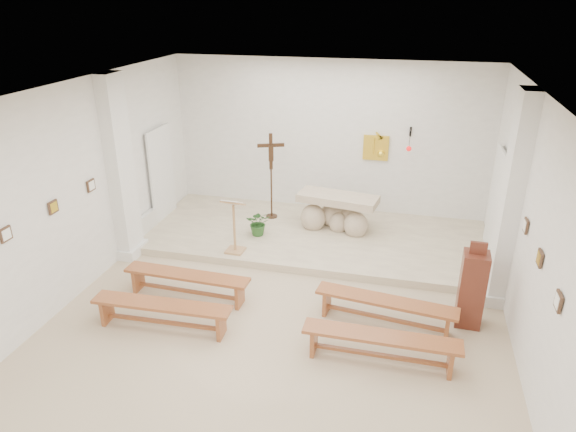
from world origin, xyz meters
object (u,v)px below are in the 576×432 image
(crucifix_stand, at_px, (271,170))
(donation_pedestal, at_px, (472,289))
(bench_right_second, at_px, (381,342))
(lectern, at_px, (234,226))
(bench_left_front, at_px, (187,280))
(altar, at_px, (336,215))
(bench_right_front, at_px, (385,306))
(bench_left_second, at_px, (162,310))

(crucifix_stand, distance_m, donation_pedestal, 4.99)
(crucifix_stand, xyz_separation_m, bench_right_second, (2.72, -4.21, -0.91))
(lectern, height_order, crucifix_stand, crucifix_stand)
(bench_right_second, bearing_deg, bench_left_front, 164.55)
(altar, relative_size, lectern, 1.53)
(bench_right_front, bearing_deg, lectern, 160.59)
(lectern, distance_m, crucifix_stand, 1.89)
(bench_left_front, relative_size, bench_left_second, 1.00)
(bench_left_second, height_order, bench_right_second, same)
(altar, relative_size, crucifix_stand, 0.90)
(lectern, bearing_deg, bench_right_front, -24.24)
(bench_left_front, bearing_deg, donation_pedestal, 6.23)
(lectern, bearing_deg, bench_right_second, -36.55)
(bench_right_second, bearing_deg, lectern, 140.93)
(lectern, height_order, bench_right_second, lectern)
(bench_right_front, distance_m, bench_left_second, 3.40)
(crucifix_stand, height_order, bench_left_front, crucifix_stand)
(altar, relative_size, bench_left_second, 0.79)
(bench_left_second, relative_size, bench_right_second, 1.00)
(lectern, xyz_separation_m, bench_left_front, (-0.31, -1.50, -0.36))
(bench_right_front, bearing_deg, bench_left_front, -172.51)
(bench_left_front, distance_m, bench_right_front, 3.28)
(bench_left_front, bearing_deg, bench_right_front, 1.86)
(lectern, distance_m, bench_left_second, 2.47)
(donation_pedestal, relative_size, bench_left_front, 0.65)
(lectern, bearing_deg, bench_left_second, -94.75)
(donation_pedestal, xyz_separation_m, bench_left_second, (-4.53, -1.26, -0.28))
(altar, bearing_deg, bench_right_second, -63.45)
(crucifix_stand, bearing_deg, bench_left_front, -121.04)
(lectern, distance_m, donation_pedestal, 4.37)
(bench_right_front, xyz_separation_m, bench_right_second, (0.00, -0.91, 0.00))
(donation_pedestal, bearing_deg, altar, 135.20)
(lectern, relative_size, donation_pedestal, 0.79)
(donation_pedestal, height_order, bench_left_second, donation_pedestal)
(lectern, distance_m, bench_left_front, 1.58)
(altar, xyz_separation_m, donation_pedestal, (2.49, -2.66, 0.15))
(donation_pedestal, height_order, bench_right_second, donation_pedestal)
(bench_right_second, bearing_deg, bench_left_second, -179.86)
(altar, relative_size, bench_right_second, 0.79)
(donation_pedestal, bearing_deg, lectern, 166.77)
(lectern, height_order, bench_left_front, lectern)
(donation_pedestal, bearing_deg, bench_right_front, -162.38)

